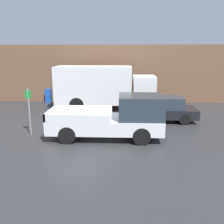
# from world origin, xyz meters

# --- Properties ---
(ground_plane) EXTENTS (60.00, 60.00, 0.00)m
(ground_plane) POSITION_xyz_m (0.00, 0.00, 0.00)
(ground_plane) COLOR #2D2D30
(building_wall) EXTENTS (28.00, 0.15, 4.75)m
(building_wall) POSITION_xyz_m (0.00, 9.09, 2.38)
(building_wall) COLOR brown
(building_wall) RESTS_ON ground
(pickup_truck) EXTENTS (5.56, 2.10, 2.15)m
(pickup_truck) POSITION_xyz_m (2.03, -0.01, 1.01)
(pickup_truck) COLOR silver
(pickup_truck) RESTS_ON ground
(car) EXTENTS (4.44, 1.87, 1.52)m
(car) POSITION_xyz_m (4.63, 3.26, 0.76)
(car) COLOR black
(car) RESTS_ON ground
(delivery_truck) EXTENTS (7.23, 2.36, 3.16)m
(delivery_truck) POSITION_xyz_m (0.80, 6.39, 1.73)
(delivery_truck) COLOR white
(delivery_truck) RESTS_ON ground
(parking_sign) EXTENTS (0.30, 0.07, 2.42)m
(parking_sign) POSITION_xyz_m (-2.44, 0.27, 1.36)
(parking_sign) COLOR gray
(parking_sign) RESTS_ON ground
(newspaper_box) EXTENTS (0.45, 0.40, 1.12)m
(newspaper_box) POSITION_xyz_m (-4.02, 8.77, 0.56)
(newspaper_box) COLOR #194CB2
(newspaper_box) RESTS_ON ground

